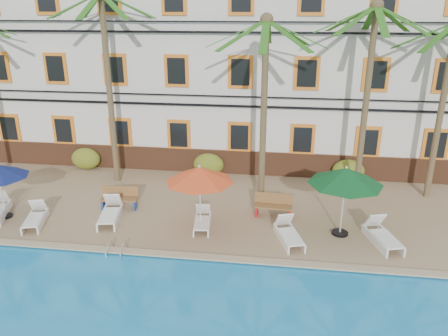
# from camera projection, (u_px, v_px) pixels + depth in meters

# --- Properties ---
(ground) EXTENTS (100.00, 100.00, 0.00)m
(ground) POSITION_uv_depth(u_px,v_px,m) (177.00, 248.00, 15.55)
(ground) COLOR #384C23
(ground) RESTS_ON ground
(pool_deck) EXTENTS (30.00, 12.00, 0.25)m
(pool_deck) POSITION_uv_depth(u_px,v_px,m) (202.00, 190.00, 20.15)
(pool_deck) COLOR tan
(pool_deck) RESTS_ON ground
(pool_coping) EXTENTS (30.00, 0.35, 0.06)m
(pool_coping) POSITION_uv_depth(u_px,v_px,m) (170.00, 254.00, 14.62)
(pool_coping) COLOR tan
(pool_coping) RESTS_ON pool_deck
(hotel_building) EXTENTS (25.40, 6.44, 10.22)m
(hotel_building) POSITION_uv_depth(u_px,v_px,m) (218.00, 61.00, 22.95)
(hotel_building) COLOR silver
(hotel_building) RESTS_ON pool_deck
(palm_b) EXTENTS (4.59, 4.59, 8.62)m
(palm_b) POSITION_uv_depth(u_px,v_px,m) (107.00, 63.00, 18.99)
(palm_b) COLOR brown
(palm_b) RESTS_ON pool_deck
(palm_c) EXTENTS (4.59, 4.59, 7.62)m
(palm_c) POSITION_uv_depth(u_px,v_px,m) (265.00, 86.00, 16.88)
(palm_c) COLOR brown
(palm_c) RESTS_ON pool_deck
(palm_d) EXTENTS (4.59, 4.59, 8.12)m
(palm_d) POSITION_uv_depth(u_px,v_px,m) (369.00, 76.00, 17.24)
(palm_d) COLOR brown
(palm_d) RESTS_ON pool_deck
(palm_e) EXTENTS (4.59, 4.59, 7.52)m
(palm_e) POSITION_uv_depth(u_px,v_px,m) (446.00, 85.00, 17.47)
(palm_e) COLOR brown
(palm_e) RESTS_ON pool_deck
(shrub_left) EXTENTS (1.50, 0.90, 1.10)m
(shrub_left) POSITION_uv_depth(u_px,v_px,m) (86.00, 159.00, 22.21)
(shrub_left) COLOR #1F5819
(shrub_left) RESTS_ON pool_deck
(shrub_mid) EXTENTS (1.50, 0.90, 1.10)m
(shrub_mid) POSITION_uv_depth(u_px,v_px,m) (209.00, 164.00, 21.40)
(shrub_mid) COLOR #1F5819
(shrub_mid) RESTS_ON pool_deck
(shrub_right) EXTENTS (1.50, 0.90, 1.10)m
(shrub_right) POSITION_uv_depth(u_px,v_px,m) (348.00, 171.00, 20.54)
(shrub_right) COLOR #1F5819
(shrub_right) RESTS_ON pool_deck
(umbrella_red) EXTENTS (2.51, 2.51, 2.51)m
(umbrella_red) POSITION_uv_depth(u_px,v_px,m) (200.00, 175.00, 15.70)
(umbrella_red) COLOR black
(umbrella_red) RESTS_ON pool_deck
(umbrella_green) EXTENTS (2.65, 2.65, 2.65)m
(umbrella_green) POSITION_uv_depth(u_px,v_px,m) (346.00, 177.00, 15.20)
(umbrella_green) COLOR black
(umbrella_green) RESTS_ON pool_deck
(lounger_b) EXTENTS (1.09, 1.85, 0.83)m
(lounger_b) POSITION_uv_depth(u_px,v_px,m) (35.00, 217.00, 16.65)
(lounger_b) COLOR white
(lounger_b) RESTS_ON pool_deck
(lounger_c) EXTENTS (1.04, 2.03, 0.91)m
(lounger_c) POSITION_uv_depth(u_px,v_px,m) (110.00, 213.00, 16.94)
(lounger_c) COLOR white
(lounger_c) RESTS_ON pool_deck
(lounger_d) EXTENTS (0.77, 1.69, 0.77)m
(lounger_d) POSITION_uv_depth(u_px,v_px,m) (202.00, 221.00, 16.44)
(lounger_d) COLOR white
(lounger_d) RESTS_ON pool_deck
(lounger_e) EXTENTS (1.16, 1.91, 0.85)m
(lounger_e) POSITION_uv_depth(u_px,v_px,m) (289.00, 234.00, 15.45)
(lounger_e) COLOR white
(lounger_e) RESTS_ON pool_deck
(lounger_f) EXTENTS (1.19, 2.02, 0.90)m
(lounger_f) POSITION_uv_depth(u_px,v_px,m) (382.00, 236.00, 15.28)
(lounger_f) COLOR white
(lounger_f) RESTS_ON pool_deck
(bench_left) EXTENTS (1.54, 0.63, 0.93)m
(bench_left) POSITION_uv_depth(u_px,v_px,m) (119.00, 197.00, 17.90)
(bench_left) COLOR olive
(bench_left) RESTS_ON pool_deck
(bench_right) EXTENTS (1.52, 0.56, 0.93)m
(bench_right) POSITION_uv_depth(u_px,v_px,m) (273.00, 205.00, 17.23)
(bench_right) COLOR olive
(bench_right) RESTS_ON pool_deck
(pool_ladder) EXTENTS (0.54, 0.74, 0.74)m
(pool_ladder) POSITION_uv_depth(u_px,v_px,m) (117.00, 253.00, 14.77)
(pool_ladder) COLOR silver
(pool_ladder) RESTS_ON ground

